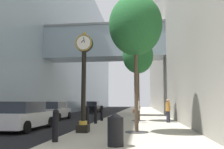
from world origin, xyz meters
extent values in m
plane|color=black|center=(0.00, 27.00, 0.00)|extent=(110.00, 110.00, 0.00)
cube|color=#ADA593|center=(2.97, 30.00, 0.07)|extent=(5.93, 80.00, 0.14)
cube|color=#93A8B7|center=(-11.90, 30.00, 12.82)|extent=(9.00, 80.00, 25.64)
cube|color=#93A8B7|center=(-0.73, 21.28, 8.17)|extent=(13.93, 3.20, 3.53)
cube|color=gray|center=(-0.73, 21.28, 10.05)|extent=(13.93, 3.40, 0.24)
cube|color=gray|center=(10.43, 30.00, 13.54)|extent=(9.00, 80.00, 27.09)
cube|color=black|center=(0.63, 6.65, 0.32)|extent=(0.55, 0.55, 0.35)
cylinder|color=gold|center=(0.63, 6.65, 0.58)|extent=(0.39, 0.38, 0.18)
cylinder|color=black|center=(0.63, 6.65, 2.33)|extent=(0.22, 0.22, 3.32)
cylinder|color=black|center=(0.63, 6.65, 4.41)|extent=(0.84, 0.28, 0.84)
torus|color=gold|center=(0.63, 6.49, 4.41)|extent=(0.82, 0.05, 0.82)
cylinder|color=white|center=(0.63, 6.50, 4.41)|extent=(0.69, 0.01, 0.69)
cylinder|color=white|center=(0.63, 6.80, 4.41)|extent=(0.69, 0.01, 0.69)
sphere|color=gold|center=(0.63, 6.65, 4.90)|extent=(0.16, 0.16, 0.16)
cube|color=black|center=(0.57, 6.49, 4.47)|extent=(0.14, 0.01, 0.14)
cube|color=black|center=(0.65, 6.49, 4.53)|extent=(0.09, 0.01, 0.26)
cylinder|color=black|center=(0.31, 3.95, 0.63)|extent=(0.21, 0.21, 0.98)
sphere|color=black|center=(0.31, 3.95, 1.18)|extent=(0.23, 0.23, 0.23)
cylinder|color=black|center=(0.31, 8.75, 0.63)|extent=(0.21, 0.21, 0.98)
sphere|color=black|center=(0.31, 8.75, 1.18)|extent=(0.23, 0.23, 0.23)
cylinder|color=black|center=(0.31, 11.15, 0.63)|extent=(0.21, 0.21, 0.98)
sphere|color=black|center=(0.31, 11.15, 1.18)|extent=(0.23, 0.23, 0.23)
cylinder|color=black|center=(0.31, 13.55, 0.63)|extent=(0.21, 0.21, 0.98)
sphere|color=black|center=(0.31, 13.55, 1.18)|extent=(0.23, 0.23, 0.23)
cylinder|color=#333335|center=(3.12, 7.00, 0.15)|extent=(1.10, 1.10, 0.02)
cylinder|color=#4C3D2D|center=(3.12, 7.00, 2.25)|extent=(0.18, 0.18, 4.22)
ellipsoid|color=#23602D|center=(3.12, 7.00, 5.34)|extent=(2.63, 2.63, 3.02)
cylinder|color=#333335|center=(3.12, 13.92, 0.15)|extent=(1.10, 1.10, 0.02)
cylinder|color=#4C3D2D|center=(3.12, 13.92, 2.21)|extent=(0.18, 0.18, 4.13)
ellipsoid|color=#23602D|center=(3.12, 13.92, 5.18)|extent=(2.41, 2.41, 2.77)
cylinder|color=black|center=(2.53, 3.43, 0.60)|extent=(0.52, 0.52, 0.92)
cone|color=black|center=(2.53, 3.43, 1.11)|extent=(0.53, 0.53, 0.16)
cylinder|color=#23232D|center=(3.03, 12.03, 0.55)|extent=(0.27, 0.27, 0.83)
cylinder|color=silver|center=(3.03, 12.03, 1.30)|extent=(0.35, 0.35, 0.67)
sphere|color=#9E7556|center=(3.03, 12.03, 1.77)|extent=(0.25, 0.25, 0.25)
cube|color=brown|center=(2.81, 12.02, 0.93)|extent=(0.13, 0.20, 0.24)
cylinder|color=#23232D|center=(5.19, 12.63, 0.53)|extent=(0.29, 0.29, 0.78)
cylinder|color=#B77A33|center=(5.19, 12.63, 1.23)|extent=(0.38, 0.38, 0.63)
sphere|color=#9E7556|center=(5.19, 12.63, 1.66)|extent=(0.24, 0.24, 0.24)
cube|color=slate|center=(-5.34, 36.73, 0.63)|extent=(2.05, 4.12, 0.83)
cube|color=#282D38|center=(-5.34, 36.52, 1.37)|extent=(1.75, 2.33, 0.68)
cylinder|color=black|center=(-6.23, 38.14, 0.32)|extent=(0.24, 0.65, 0.64)
cylinder|color=black|center=(-4.34, 38.07, 0.32)|extent=(0.24, 0.65, 0.64)
cylinder|color=black|center=(-6.34, 35.38, 0.32)|extent=(0.24, 0.65, 0.64)
cylinder|color=black|center=(-4.44, 35.31, 0.32)|extent=(0.24, 0.65, 0.64)
cube|color=black|center=(-3.88, 30.03, 0.61)|extent=(1.88, 4.24, 0.78)
cube|color=#282D38|center=(-3.87, 29.82, 1.31)|extent=(1.60, 2.40, 0.64)
cylinder|color=black|center=(-4.79, 31.42, 0.32)|extent=(0.24, 0.65, 0.64)
cylinder|color=black|center=(-3.07, 31.48, 0.32)|extent=(0.24, 0.65, 0.64)
cylinder|color=black|center=(-4.69, 28.58, 0.32)|extent=(0.24, 0.65, 0.64)
cylinder|color=black|center=(-2.97, 28.64, 0.32)|extent=(0.24, 0.65, 0.64)
cube|color=silver|center=(-3.19, 8.31, 0.60)|extent=(1.88, 4.54, 0.75)
cube|color=#282D38|center=(-3.18, 8.08, 1.26)|extent=(1.63, 2.55, 0.62)
cylinder|color=black|center=(-4.12, 9.83, 0.32)|extent=(0.23, 0.64, 0.64)
cylinder|color=black|center=(-2.30, 9.86, 0.32)|extent=(0.23, 0.64, 0.64)
cylinder|color=black|center=(-2.26, 6.79, 0.32)|extent=(0.23, 0.64, 0.64)
cube|color=#B7BABF|center=(-4.45, 16.09, 0.60)|extent=(1.92, 4.38, 0.76)
cube|color=#282D38|center=(-4.44, 15.87, 1.28)|extent=(1.65, 2.47, 0.63)
cylinder|color=black|center=(-5.39, 17.54, 0.32)|extent=(0.24, 0.65, 0.64)
cylinder|color=black|center=(-3.59, 17.59, 0.32)|extent=(0.24, 0.65, 0.64)
cylinder|color=black|center=(-5.31, 14.59, 0.32)|extent=(0.24, 0.65, 0.64)
cylinder|color=black|center=(-3.51, 14.64, 0.32)|extent=(0.24, 0.65, 0.64)
camera|label=1|loc=(3.40, -4.11, 1.53)|focal=37.00mm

